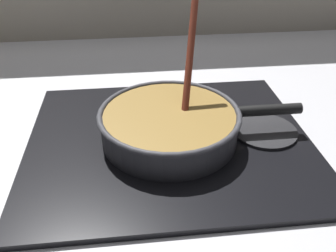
{
  "coord_description": "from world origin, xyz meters",
  "views": [
    {
      "loc": [
        0.0,
        -0.47,
        0.43
      ],
      "look_at": [
        0.07,
        0.13,
        0.04
      ],
      "focal_mm": 39.12,
      "sensor_mm": 36.0,
      "label": 1
    }
  ],
  "objects": [
    {
      "name": "hob_plate",
      "position": [
        0.07,
        0.13,
        0.01
      ],
      "size": [
        0.56,
        0.48,
        0.01
      ],
      "primitive_type": "cube",
      "color": "black",
      "rests_on": "ground"
    },
    {
      "name": "cooking_pan",
      "position": [
        0.07,
        0.13,
        0.05
      ],
      "size": [
        0.4,
        0.29,
        0.3
      ],
      "color": "#38383D",
      "rests_on": "hob_plate"
    },
    {
      "name": "burner_ring",
      "position": [
        0.07,
        0.13,
        0.02
      ],
      "size": [
        0.16,
        0.16,
        0.01
      ],
      "primitive_type": "torus",
      "color": "#592D0C",
      "rests_on": "hob_plate"
    },
    {
      "name": "spare_burner",
      "position": [
        0.27,
        0.13,
        0.01
      ],
      "size": [
        0.13,
        0.13,
        0.01
      ],
      "primitive_type": "cylinder",
      "color": "#262628",
      "rests_on": "hob_plate"
    },
    {
      "name": "ground",
      "position": [
        0.0,
        0.0,
        -0.02
      ],
      "size": [
        2.4,
        1.6,
        0.04
      ],
      "primitive_type": "cube",
      "color": "#B7B7BC"
    }
  ]
}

